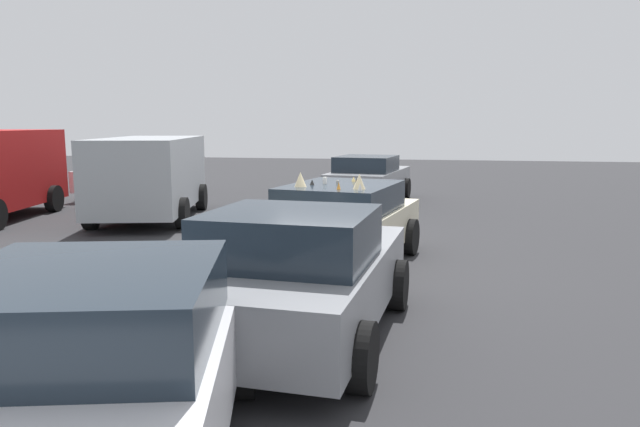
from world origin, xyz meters
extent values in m
plane|color=#2D2D30|center=(0.00, 0.00, 0.00)|extent=(60.00, 60.00, 0.00)
cube|color=beige|center=(0.00, 0.00, 0.60)|extent=(4.74, 2.56, 0.64)
cube|color=#1E2833|center=(0.19, -0.03, 1.15)|extent=(2.47, 2.01, 0.46)
cylinder|color=black|center=(-1.54, -0.65, 0.33)|extent=(0.69, 0.33, 0.66)
cylinder|color=black|center=(-1.21, 1.15, 0.33)|extent=(0.69, 0.33, 0.66)
cylinder|color=black|center=(1.21, -1.15, 0.33)|extent=(0.69, 0.33, 0.66)
cylinder|color=black|center=(1.54, 0.65, 0.33)|extent=(0.69, 0.33, 0.66)
ellipsoid|color=black|center=(1.21, -1.13, 0.55)|extent=(0.13, 0.04, 0.14)
ellipsoid|color=black|center=(-1.35, 1.16, 0.77)|extent=(0.20, 0.06, 0.09)
ellipsoid|color=black|center=(-1.58, 1.20, 0.44)|extent=(0.17, 0.05, 0.16)
ellipsoid|color=black|center=(1.84, 0.57, 0.70)|extent=(0.11, 0.04, 0.08)
ellipsoid|color=black|center=(-0.06, 0.92, 0.77)|extent=(0.16, 0.05, 0.15)
ellipsoid|color=black|center=(-0.93, 1.08, 0.70)|extent=(0.20, 0.06, 0.15)
ellipsoid|color=black|center=(-1.66, -0.61, 0.69)|extent=(0.16, 0.05, 0.14)
cone|color=silver|center=(-1.90, 0.79, 0.96)|extent=(0.07, 0.07, 0.08)
sphere|color=#A87A38|center=(-1.82, 0.86, 0.95)|extent=(0.05, 0.05, 0.05)
cone|color=tan|center=(-1.59, -0.35, 0.96)|extent=(0.08, 0.08, 0.08)
cone|color=#51381E|center=(-1.62, 0.26, 0.98)|extent=(0.10, 0.10, 0.13)
sphere|color=gray|center=(-1.45, 0.41, 0.97)|extent=(0.09, 0.09, 0.09)
sphere|color=tan|center=(-1.54, -0.27, 0.96)|extent=(0.07, 0.07, 0.07)
cylinder|color=orange|center=(-2.13, -0.26, 0.97)|extent=(0.06, 0.06, 0.10)
cone|color=gray|center=(-1.43, 0.13, 0.97)|extent=(0.09, 0.09, 0.11)
cone|color=#A87A38|center=(-1.82, 0.64, 0.96)|extent=(0.08, 0.08, 0.09)
cone|color=gray|center=(-1.48, 0.85, 0.96)|extent=(0.10, 0.10, 0.09)
cylinder|color=gray|center=(-1.59, -0.16, 0.96)|extent=(0.11, 0.11, 0.07)
cone|color=black|center=(-0.02, 0.43, 1.42)|extent=(0.10, 0.10, 0.09)
cone|color=tan|center=(0.68, -0.17, 1.42)|extent=(0.08, 0.08, 0.09)
cone|color=black|center=(0.42, -0.25, 1.43)|extent=(0.05, 0.05, 0.10)
cylinder|color=gray|center=(0.30, 0.06, 1.40)|extent=(0.06, 0.06, 0.05)
cone|color=silver|center=(-0.69, -0.44, 1.43)|extent=(0.08, 0.08, 0.11)
cylinder|color=silver|center=(0.19, 0.25, 1.43)|extent=(0.07, 0.07, 0.11)
cone|color=orange|center=(-0.60, -0.10, 1.43)|extent=(0.08, 0.08, 0.11)
cone|color=beige|center=(-0.50, -0.41, 1.49)|extent=(0.19, 0.19, 0.23)
cone|color=beige|center=(-0.32, 0.56, 1.49)|extent=(0.19, 0.19, 0.23)
cube|color=#1E2833|center=(4.81, 9.62, 1.64)|extent=(0.43, 1.81, 0.69)
cylinder|color=black|center=(4.75, 8.54, 0.36)|extent=(0.75, 0.36, 0.72)
cube|color=#9EA3A8|center=(4.13, 5.38, 1.17)|extent=(5.25, 3.10, 1.72)
cube|color=#1E2833|center=(2.46, 4.98, 1.51)|extent=(0.53, 1.74, 0.62)
cylinder|color=black|center=(2.94, 4.04, 0.36)|extent=(0.76, 0.40, 0.72)
cylinder|color=black|center=(2.45, 6.03, 0.36)|extent=(0.76, 0.40, 0.72)
cylinder|color=black|center=(5.81, 4.73, 0.36)|extent=(0.76, 0.40, 0.72)
cylinder|color=black|center=(5.32, 6.72, 0.36)|extent=(0.76, 0.40, 0.72)
cube|color=silver|center=(-6.18, 0.69, 0.61)|extent=(4.23, 2.71, 0.68)
cube|color=#1E2833|center=(-6.06, 0.72, 1.20)|extent=(2.14, 2.05, 0.50)
cylinder|color=black|center=(-4.78, 0.09, 0.31)|extent=(0.66, 0.37, 0.62)
cylinder|color=black|center=(-5.24, 1.88, 0.31)|extent=(0.66, 0.37, 0.62)
cube|color=gray|center=(-3.20, -0.09, 0.61)|extent=(4.05, 2.10, 0.68)
cube|color=#1E2833|center=(-3.57, -0.06, 1.21)|extent=(1.72, 1.77, 0.52)
cylinder|color=black|center=(-1.92, 0.73, 0.32)|extent=(0.66, 0.27, 0.65)
cylinder|color=black|center=(-2.06, -1.10, 0.32)|extent=(0.66, 0.27, 0.65)
cylinder|color=black|center=(-4.34, 0.92, 0.32)|extent=(0.66, 0.27, 0.65)
cylinder|color=black|center=(-4.48, -0.91, 0.32)|extent=(0.66, 0.27, 0.65)
cube|color=silver|center=(8.68, 8.27, 0.62)|extent=(4.54, 1.85, 0.66)
cube|color=#1E2833|center=(8.32, 8.27, 1.17)|extent=(2.21, 1.68, 0.45)
cylinder|color=black|center=(10.09, 9.18, 0.34)|extent=(0.68, 0.23, 0.68)
cylinder|color=black|center=(10.07, 7.33, 0.34)|extent=(0.68, 0.23, 0.68)
cylinder|color=black|center=(7.29, 9.21, 0.34)|extent=(0.68, 0.23, 0.68)
cylinder|color=black|center=(7.27, 7.36, 0.34)|extent=(0.68, 0.23, 0.68)
cube|color=gray|center=(8.45, 0.34, 0.62)|extent=(4.38, 2.33, 0.70)
cube|color=#1E2833|center=(8.08, 0.40, 1.19)|extent=(2.13, 1.87, 0.45)
cylinder|color=black|center=(9.86, 1.05, 0.31)|extent=(0.65, 0.31, 0.63)
cylinder|color=black|center=(9.61, -0.73, 0.31)|extent=(0.65, 0.31, 0.63)
cylinder|color=black|center=(7.30, 1.42, 0.31)|extent=(0.65, 0.31, 0.63)
cylinder|color=black|center=(7.04, -0.37, 0.31)|extent=(0.65, 0.31, 0.63)
camera|label=1|loc=(-9.41, -1.46, 2.37)|focal=32.87mm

